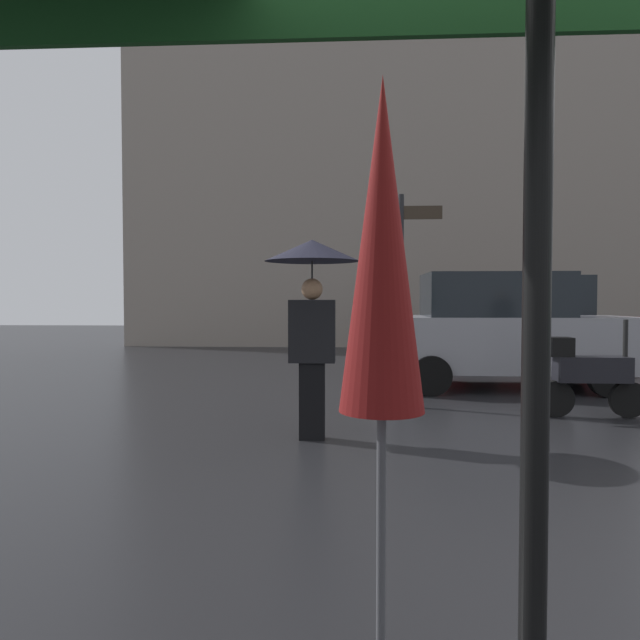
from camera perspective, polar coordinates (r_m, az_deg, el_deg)
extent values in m
plane|color=black|center=(3.12, 22.44, -26.37)|extent=(60.00, 60.00, 0.00)
cylinder|color=black|center=(1.61, 20.80, -5.15)|extent=(0.07, 0.07, 2.56)
cube|color=#19471E|center=(2.11, -2.49, 29.17)|extent=(3.34, 0.03, 0.24)
cylinder|color=#4C4C51|center=(2.32, 6.14, -21.44)|extent=(0.04, 0.04, 1.01)
cone|color=maroon|center=(2.14, 6.25, 7.54)|extent=(0.32, 0.32, 1.25)
cube|color=black|center=(6.09, -0.79, -8.10)|extent=(0.27, 0.17, 0.82)
cube|color=black|center=(6.01, -0.80, -1.13)|extent=(0.49, 0.22, 0.66)
sphere|color=#936B4C|center=(6.00, -0.80, 3.11)|extent=(0.23, 0.23, 0.23)
cylinder|color=black|center=(6.00, -0.80, 4.48)|extent=(0.02, 0.02, 0.30)
cone|color=#1E1E2D|center=(6.02, -0.80, 6.98)|extent=(1.00, 1.00, 0.23)
cylinder|color=black|center=(8.19, 28.48, -7.01)|extent=(0.46, 0.09, 0.46)
cylinder|color=black|center=(7.85, 22.53, -7.30)|extent=(0.46, 0.09, 0.46)
cube|color=black|center=(7.96, 25.61, -4.46)|extent=(0.89, 0.32, 0.32)
cube|color=black|center=(7.79, 22.90, -2.48)|extent=(0.28, 0.28, 0.24)
cylinder|color=black|center=(8.09, 28.28, -1.91)|extent=(0.06, 0.06, 0.55)
cube|color=#590C0F|center=(13.37, 20.81, -1.35)|extent=(4.21, 1.84, 0.79)
cube|color=black|center=(13.29, 19.99, 2.23)|extent=(2.32, 1.69, 0.88)
cylinder|color=black|center=(14.73, 24.80, -2.65)|extent=(0.66, 0.18, 0.66)
cylinder|color=black|center=(13.04, 27.78, -3.28)|extent=(0.66, 0.18, 0.66)
cylinder|color=black|center=(13.95, 14.27, -2.78)|extent=(0.66, 0.18, 0.66)
cylinder|color=black|center=(12.16, 15.94, -3.49)|extent=(0.66, 0.18, 0.66)
cube|color=gray|center=(10.02, 18.06, -2.21)|extent=(4.11, 1.67, 0.90)
cube|color=black|center=(9.94, 16.96, 2.42)|extent=(2.26, 1.54, 0.72)
cylinder|color=black|center=(11.26, 23.53, -4.12)|extent=(0.62, 0.18, 0.62)
cylinder|color=black|center=(9.72, 26.97, -5.11)|extent=(0.62, 0.18, 0.62)
cylinder|color=black|center=(10.63, 9.87, -4.33)|extent=(0.62, 0.18, 0.62)
cylinder|color=black|center=(8.98, 11.12, -5.50)|extent=(0.62, 0.18, 0.62)
cylinder|color=black|center=(7.94, 8.09, 1.89)|extent=(0.08, 0.08, 2.93)
cube|color=#33281E|center=(8.06, 10.15, 10.56)|extent=(0.56, 0.04, 0.18)
cube|color=#33281E|center=(7.98, 6.24, 8.49)|extent=(0.52, 0.04, 0.18)
cube|color=gray|center=(19.94, 6.07, 21.00)|extent=(16.40, 2.09, 15.95)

